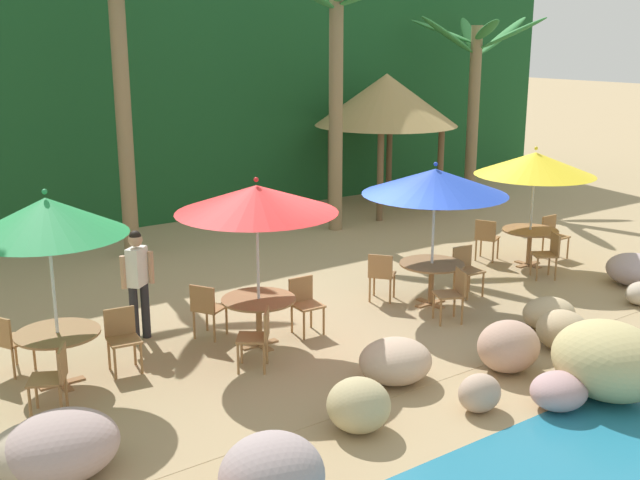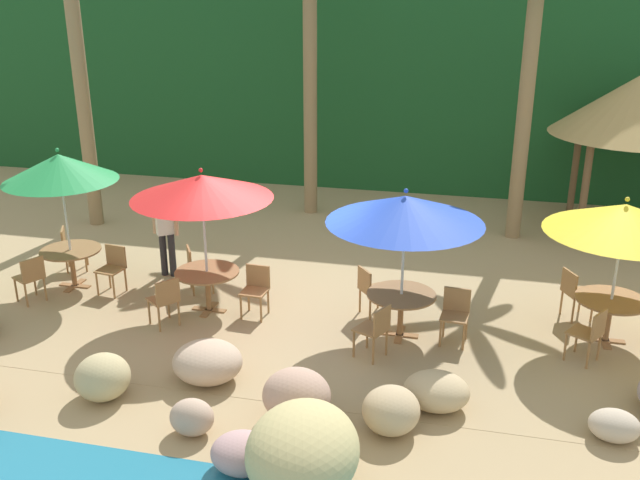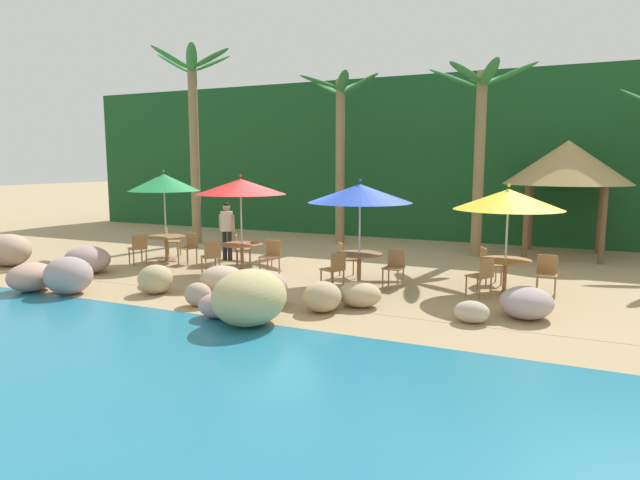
# 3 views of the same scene
# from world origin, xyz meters

# --- Properties ---
(ground_plane) EXTENTS (120.00, 120.00, 0.00)m
(ground_plane) POSITION_xyz_m (0.00, 0.00, 0.00)
(ground_plane) COLOR tan
(terrace_deck) EXTENTS (18.00, 5.20, 0.01)m
(terrace_deck) POSITION_xyz_m (0.00, 0.00, 0.00)
(terrace_deck) COLOR tan
(terrace_deck) RESTS_ON ground
(foliage_backdrop) EXTENTS (28.00, 2.40, 6.00)m
(foliage_backdrop) POSITION_xyz_m (0.00, 9.00, 3.00)
(foliage_backdrop) COLOR #194C23
(foliage_backdrop) RESTS_ON ground
(rock_seawall) EXTENTS (15.30, 3.72, 1.02)m
(rock_seawall) POSITION_xyz_m (-2.58, -3.01, 0.39)
(rock_seawall) COLOR tan
(rock_seawall) RESTS_ON ground
(umbrella_green) EXTENTS (2.01, 2.01, 2.64)m
(umbrella_green) POSITION_xyz_m (-4.15, 0.25, 2.29)
(umbrella_green) COLOR silver
(umbrella_green) RESTS_ON ground
(dining_table_green) EXTENTS (1.10, 1.10, 0.74)m
(dining_table_green) POSITION_xyz_m (-4.15, 0.25, 0.61)
(dining_table_green) COLOR olive
(dining_table_green) RESTS_ON ground
(chair_green_seaward) EXTENTS (0.48, 0.48, 0.87)m
(chair_green_seaward) POSITION_xyz_m (-3.29, 0.22, 0.51)
(chair_green_seaward) COLOR #9E7042
(chair_green_seaward) RESTS_ON ground
(chair_green_inland) EXTENTS (0.57, 0.57, 0.87)m
(chair_green_inland) POSITION_xyz_m (-4.62, 0.97, 0.51)
(chair_green_inland) COLOR #9E7042
(chair_green_inland) RESTS_ON ground
(chair_green_left) EXTENTS (0.57, 0.57, 0.87)m
(chair_green_left) POSITION_xyz_m (-4.46, -0.54, 0.51)
(chair_green_left) COLOR #9E7042
(chair_green_left) RESTS_ON ground
(umbrella_red) EXTENTS (2.34, 2.34, 2.55)m
(umbrella_red) POSITION_xyz_m (-1.32, -0.13, 2.23)
(umbrella_red) COLOR silver
(umbrella_red) RESTS_ON ground
(dining_table_red) EXTENTS (1.10, 1.10, 0.74)m
(dining_table_red) POSITION_xyz_m (-1.32, -0.13, 0.61)
(dining_table_red) COLOR olive
(dining_table_red) RESTS_ON ground
(chair_red_seaward) EXTENTS (0.44, 0.45, 0.87)m
(chair_red_seaward) POSITION_xyz_m (-0.47, -0.08, 0.51)
(chair_red_seaward) COLOR #9E7042
(chair_red_seaward) RESTS_ON ground
(chair_red_inland) EXTENTS (0.58, 0.58, 0.87)m
(chair_red_inland) POSITION_xyz_m (-1.82, 0.56, 0.51)
(chair_red_inland) COLOR #9E7042
(chair_red_inland) RESTS_ON ground
(chair_red_left) EXTENTS (0.59, 0.59, 0.87)m
(chair_red_left) POSITION_xyz_m (-1.77, -0.86, 0.51)
(chair_red_left) COLOR #9E7042
(chair_red_left) RESTS_ON ground
(umbrella_blue) EXTENTS (2.42, 2.42, 2.47)m
(umbrella_blue) POSITION_xyz_m (2.02, -0.29, 2.14)
(umbrella_blue) COLOR silver
(umbrella_blue) RESTS_ON ground
(dining_table_blue) EXTENTS (1.10, 1.10, 0.74)m
(dining_table_blue) POSITION_xyz_m (2.02, -0.29, 0.61)
(dining_table_blue) COLOR olive
(dining_table_blue) RESTS_ON ground
(chair_blue_seaward) EXTENTS (0.45, 0.46, 0.87)m
(chair_blue_seaward) POSITION_xyz_m (2.87, -0.27, 0.51)
(chair_blue_seaward) COLOR #9E7042
(chair_blue_seaward) RESTS_ON ground
(chair_blue_inland) EXTENTS (0.60, 0.59, 0.87)m
(chair_blue_inland) POSITION_xyz_m (1.42, 0.32, 0.51)
(chair_blue_inland) COLOR #9E7042
(chair_blue_inland) RESTS_ON ground
(chair_blue_left) EXTENTS (0.57, 0.56, 0.87)m
(chair_blue_left) POSITION_xyz_m (1.74, -1.10, 0.51)
(chair_blue_left) COLOR #9E7042
(chair_blue_left) RESTS_ON ground
(umbrella_yellow) EXTENTS (2.34, 2.34, 2.40)m
(umbrella_yellow) POSITION_xyz_m (5.22, 0.27, 2.06)
(umbrella_yellow) COLOR silver
(umbrella_yellow) RESTS_ON ground
(dining_table_yellow) EXTENTS (1.10, 1.10, 0.74)m
(dining_table_yellow) POSITION_xyz_m (5.22, 0.27, 0.61)
(dining_table_yellow) COLOR olive
(dining_table_yellow) RESTS_ON ground
(chair_yellow_seaward) EXTENTS (0.43, 0.43, 0.87)m
(chair_yellow_seaward) POSITION_xyz_m (6.07, 0.37, 0.51)
(chair_yellow_seaward) COLOR #9E7042
(chair_yellow_seaward) RESTS_ON ground
(chair_yellow_inland) EXTENTS (0.57, 0.57, 0.87)m
(chair_yellow_inland) POSITION_xyz_m (4.76, 0.98, 0.51)
(chair_yellow_inland) COLOR #9E7042
(chair_yellow_inland) RESTS_ON ground
(chair_yellow_left) EXTENTS (0.58, 0.58, 0.87)m
(chair_yellow_left) POSITION_xyz_m (4.85, -0.50, 0.51)
(chair_yellow_left) COLOR #9E7042
(chair_yellow_left) RESTS_ON ground
(palm_tree_nearest) EXTENTS (2.96, 2.78, 6.68)m
(palm_tree_nearest) POSITION_xyz_m (-5.61, 3.63, 4.39)
(palm_tree_nearest) COLOR olive
(palm_tree_nearest) RESTS_ON ground
(palm_tree_second) EXTENTS (2.83, 2.85, 5.81)m
(palm_tree_second) POSITION_xyz_m (-0.93, 5.61, 3.78)
(palm_tree_second) COLOR olive
(palm_tree_second) RESTS_ON ground
(palm_tree_third) EXTENTS (3.20, 3.11, 5.70)m
(palm_tree_third) POSITION_xyz_m (3.88, 4.91, 3.88)
(palm_tree_third) COLOR olive
(palm_tree_third) RESTS_ON ground
(palapa_hut) EXTENTS (3.70, 3.70, 3.52)m
(palapa_hut) POSITION_xyz_m (6.31, 6.00, 2.84)
(palapa_hut) COLOR brown
(palapa_hut) RESTS_ON ground
(waiter_in_white) EXTENTS (0.52, 0.37, 1.70)m
(waiter_in_white) POSITION_xyz_m (-2.65, 1.14, 0.99)
(waiter_in_white) COLOR #232328
(waiter_in_white) RESTS_ON ground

